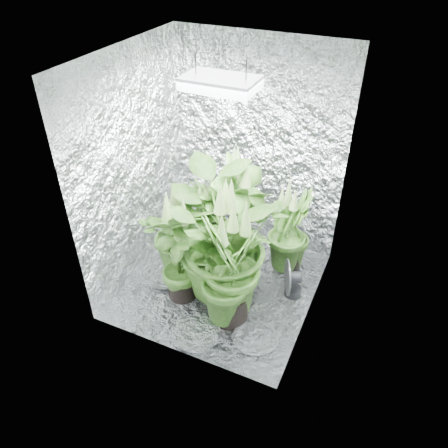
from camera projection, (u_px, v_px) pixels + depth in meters
ground at (221, 285)px, 3.95m from camera, size 1.60×1.60×0.00m
walls at (221, 190)px, 3.36m from camera, size 1.62×1.62×2.00m
ceiling at (220, 56)px, 2.77m from camera, size 1.60×1.60×0.01m
grow_lamp at (220, 83)px, 2.88m from camera, size 0.50×0.30×0.22m
plant_a at (184, 232)px, 3.89m from camera, size 0.94×0.94×0.89m
plant_b at (241, 219)px, 3.83m from camera, size 0.75×0.75×1.20m
plant_c at (290, 232)px, 3.93m from camera, size 0.53×0.53×0.88m
plant_d at (211, 228)px, 3.93m from camera, size 0.67×0.67×0.95m
plant_e at (218, 243)px, 3.50m from camera, size 1.03×1.03×1.22m
plant_f at (180, 254)px, 3.57m from camera, size 0.68×0.68×1.01m
plant_g at (230, 271)px, 3.34m from camera, size 0.64×0.64×1.11m
circulation_fan at (291, 281)px, 3.76m from camera, size 0.20×0.30×0.37m
plant_label at (236, 296)px, 3.42m from camera, size 0.06×0.03×0.09m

